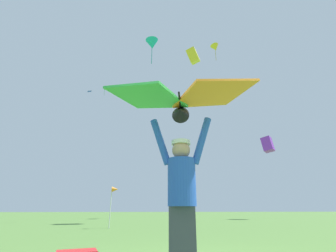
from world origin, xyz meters
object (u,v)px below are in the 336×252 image
distant_kite_purple_high_right (268,144)px  distant_kite_blue_far_center (89,91)px  held_stunt_kite (180,99)px  distant_kite_teal_mid_left (152,44)px  distant_kite_yellow_high_left (193,56)px  marker_flag (114,192)px  distant_kite_green_mid_right (105,89)px  kite_flyer_person (182,196)px  distant_kite_yellow_low_left (215,48)px

distant_kite_purple_high_right → distant_kite_blue_far_center: bearing=157.6°
held_stunt_kite → distant_kite_teal_mid_left: bearing=90.7°
distant_kite_yellow_high_left → distant_kite_purple_high_right: bearing=27.2°
distant_kite_purple_high_right → marker_flag: (-12.46, -8.44, -4.83)m
distant_kite_green_mid_right → marker_flag: bearing=-76.4°
distant_kite_teal_mid_left → distant_kite_blue_far_center: size_ratio=4.09×
distant_kite_purple_high_right → marker_flag: size_ratio=0.84×
distant_kite_teal_mid_left → marker_flag: 15.38m
distant_kite_yellow_high_left → distant_kite_purple_high_right: distant_kite_yellow_high_left is taller
distant_kite_teal_mid_left → distant_kite_purple_high_right: (10.87, 1.75, -8.92)m
distant_kite_teal_mid_left → distant_kite_yellow_high_left: (3.37, -2.10, -2.61)m
distant_kite_blue_far_center → distant_kite_purple_high_right: 21.90m
distant_kite_green_mid_right → distant_kite_purple_high_right: distant_kite_green_mid_right is taller
distant_kite_teal_mid_left → held_stunt_kite: bearing=-89.3°
held_stunt_kite → marker_flag: 8.42m
distant_kite_yellow_high_left → kite_flyer_person: bearing=-104.0°
distant_kite_yellow_low_left → distant_kite_purple_high_right: distant_kite_yellow_low_left is taller
held_stunt_kite → distant_kite_green_mid_right: 40.87m
held_stunt_kite → distant_kite_purple_high_right: size_ratio=1.36×
distant_kite_yellow_high_left → distant_kite_blue_far_center: bearing=134.0°
marker_flag → distant_kite_yellow_low_left: bearing=52.1°
kite_flyer_person → marker_flag: (-1.80, 8.11, 0.57)m
distant_kite_blue_far_center → distant_kite_purple_high_right: size_ratio=0.45×
distant_kite_blue_far_center → marker_flag: bearing=-69.1°
held_stunt_kite → distant_kite_green_mid_right: distant_kite_green_mid_right is taller
distant_kite_teal_mid_left → distant_kite_green_mid_right: bearing=111.8°
kite_flyer_person → distant_kite_yellow_low_left: (7.89, 20.54, 19.14)m
kite_flyer_person → distant_kite_yellow_high_left: (3.16, 12.70, 11.71)m
distant_kite_teal_mid_left → distant_kite_yellow_low_left: 11.03m
kite_flyer_person → marker_flag: bearing=102.5°
kite_flyer_person → held_stunt_kite: held_stunt_kite is taller
distant_kite_purple_high_right → distant_kite_teal_mid_left: bearing=-170.8°
distant_kite_teal_mid_left → kite_flyer_person: bearing=-89.2°
distant_kite_blue_far_center → held_stunt_kite: bearing=-71.9°
held_stunt_kite → distant_kite_yellow_low_left: size_ratio=0.82×
held_stunt_kite → marker_flag: (-1.79, 8.20, -0.66)m
distant_kite_teal_mid_left → marker_flag: distant_kite_teal_mid_left is taller
distant_kite_yellow_low_left → marker_flag: (-9.69, -12.43, -18.57)m
distant_kite_yellow_high_left → distant_kite_purple_high_right: (7.50, 3.85, -6.31)m
held_stunt_kite → marker_flag: held_stunt_kite is taller
distant_kite_teal_mid_left → distant_kite_purple_high_right: 14.17m
distant_kite_yellow_low_left → distant_kite_blue_far_center: distant_kite_yellow_low_left is taller
distant_kite_yellow_low_left → distant_kite_teal_mid_left: bearing=-144.6°
distant_kite_yellow_low_left → distant_kite_blue_far_center: bearing=167.0°
distant_kite_green_mid_right → distant_kite_blue_far_center: bearing=-88.1°
distant_kite_teal_mid_left → marker_flag: (-1.60, -6.69, -13.76)m
distant_kite_blue_far_center → distant_kite_teal_mid_left: bearing=-50.6°
distant_kite_yellow_high_left → distant_kite_purple_high_right: size_ratio=1.01×
held_stunt_kite → distant_kite_yellow_high_left: size_ratio=1.35×
distant_kite_yellow_low_left → distant_kite_purple_high_right: 14.57m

